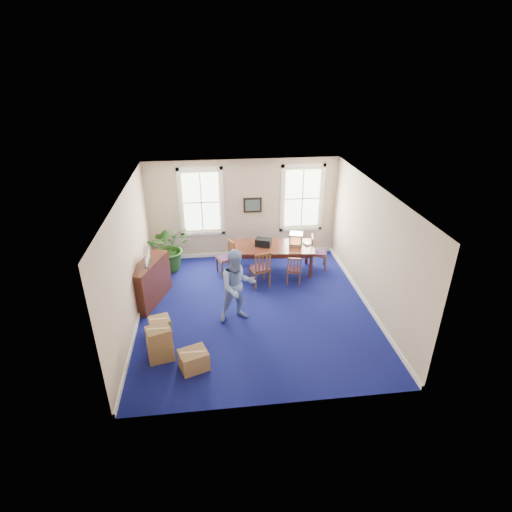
{
  "coord_description": "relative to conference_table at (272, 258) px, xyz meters",
  "views": [
    {
      "loc": [
        -1.01,
        -8.72,
        5.93
      ],
      "look_at": [
        0.1,
        0.6,
        1.25
      ],
      "focal_mm": 28.0,
      "sensor_mm": 36.0,
      "label": 1
    }
  ],
  "objects": [
    {
      "name": "equipment_bag",
      "position": [
        -0.28,
        0.06,
        0.53
      ],
      "size": [
        0.54,
        0.44,
        0.23
      ],
      "primitive_type": "cube",
      "rotation": [
        0.0,
        0.0,
        -0.37
      ],
      "color": "black",
      "rests_on": "conference_table"
    },
    {
      "name": "window_right",
      "position": [
        1.12,
        1.19,
        1.48
      ],
      "size": [
        1.4,
        0.12,
        2.2
      ],
      "primitive_type": null,
      "color": "white",
      "rests_on": "ground"
    },
    {
      "name": "wall_left",
      "position": [
        -3.78,
        -2.04,
        1.18
      ],
      "size": [
        0.0,
        6.5,
        6.5
      ],
      "primitive_type": "plane",
      "rotation": [
        1.57,
        0.0,
        1.57
      ],
      "color": "#BDA78D",
      "rests_on": "ground"
    },
    {
      "name": "baseboard_left",
      "position": [
        -3.75,
        -2.04,
        -0.36
      ],
      "size": [
        0.04,
        6.5,
        0.12
      ],
      "primitive_type": "cube",
      "color": "white",
      "rests_on": "ground"
    },
    {
      "name": "cardboard_boxes",
      "position": [
        -2.84,
        -3.6,
        -0.0
      ],
      "size": [
        1.77,
        1.77,
        0.83
      ],
      "primitive_type": null,
      "rotation": [
        0.0,
        0.0,
        0.25
      ],
      "color": "olive",
      "rests_on": "ground"
    },
    {
      "name": "ceiling",
      "position": [
        -0.78,
        -2.04,
        2.78
      ],
      "size": [
        6.5,
        6.5,
        0.0
      ],
      "primitive_type": "plane",
      "rotation": [
        3.14,
        0.0,
        0.0
      ],
      "color": "white",
      "rests_on": "ground"
    },
    {
      "name": "crt_tv",
      "position": [
        0.72,
        0.06,
        0.59
      ],
      "size": [
        0.49,
        0.51,
        0.35
      ],
      "primitive_type": null,
      "rotation": [
        0.0,
        0.0,
        -0.27
      ],
      "color": "#B7B7BC",
      "rests_on": "conference_table"
    },
    {
      "name": "baseboard_back",
      "position": [
        -0.78,
        1.18,
        -0.36
      ],
      "size": [
        6.0,
        0.04,
        0.12
      ],
      "primitive_type": "cube",
      "color": "white",
      "rests_on": "ground"
    },
    {
      "name": "wall_right",
      "position": [
        2.22,
        -2.04,
        1.18
      ],
      "size": [
        0.0,
        6.5,
        6.5
      ],
      "primitive_type": "plane",
      "rotation": [
        1.57,
        0.0,
        -1.57
      ],
      "color": "#BDA78D",
      "rests_on": "ground"
    },
    {
      "name": "floor",
      "position": [
        -0.78,
        -2.04,
        -0.42
      ],
      "size": [
        6.5,
        6.5,
        0.0
      ],
      "primitive_type": "plane",
      "color": "#0D125C",
      "rests_on": "ground"
    },
    {
      "name": "game_console",
      "position": [
        1.05,
        0.0,
        0.44
      ],
      "size": [
        0.21,
        0.24,
        0.05
      ],
      "primitive_type": "cube",
      "rotation": [
        0.0,
        0.0,
        0.27
      ],
      "color": "white",
      "rests_on": "conference_table"
    },
    {
      "name": "credenza",
      "position": [
        -3.5,
        -1.31,
        0.2
      ],
      "size": [
        0.96,
        1.64,
        1.24
      ],
      "primitive_type": "cube",
      "rotation": [
        0.0,
        0.0,
        -0.35
      ],
      "color": "#471F14",
      "rests_on": "ground"
    },
    {
      "name": "wall_front",
      "position": [
        -0.78,
        -5.29,
        1.18
      ],
      "size": [
        6.5,
        0.0,
        6.5
      ],
      "primitive_type": "plane",
      "rotation": [
        -1.57,
        0.0,
        0.0
      ],
      "color": "#BDA78D",
      "rests_on": "ground"
    },
    {
      "name": "window_left",
      "position": [
        -2.08,
        1.19,
        1.48
      ],
      "size": [
        1.4,
        0.12,
        2.2
      ],
      "primitive_type": null,
      "color": "white",
      "rests_on": "ground"
    },
    {
      "name": "baseboard_right",
      "position": [
        2.19,
        -2.04,
        -0.36
      ],
      "size": [
        0.04,
        6.5,
        0.12
      ],
      "primitive_type": "cube",
      "color": "white",
      "rests_on": "ground"
    },
    {
      "name": "chair_end_left",
      "position": [
        -1.44,
        0.0,
        0.1
      ],
      "size": [
        0.59,
        0.59,
        1.02
      ],
      "primitive_type": null,
      "rotation": [
        0.0,
        0.0,
        -1.2
      ],
      "color": "brown",
      "rests_on": "ground"
    },
    {
      "name": "wall_back",
      "position": [
        -0.78,
        1.21,
        1.18
      ],
      "size": [
        6.5,
        0.0,
        6.5
      ],
      "primitive_type": "plane",
      "rotation": [
        1.57,
        0.0,
        0.0
      ],
      "color": "#BDA78D",
      "rests_on": "ground"
    },
    {
      "name": "brochure_rack",
      "position": [
        -3.48,
        -1.31,
        0.97
      ],
      "size": [
        0.3,
        0.64,
        0.28
      ],
      "primitive_type": null,
      "rotation": [
        0.0,
        0.0,
        -0.3
      ],
      "color": "#99999E",
      "rests_on": "credenza"
    },
    {
      "name": "chair_end_right",
      "position": [
        1.44,
        0.0,
        0.12
      ],
      "size": [
        0.57,
        0.57,
        1.07
      ],
      "primitive_type": null,
      "rotation": [
        0.0,
        0.0,
        1.36
      ],
      "color": "brown",
      "rests_on": "ground"
    },
    {
      "name": "wall_picture",
      "position": [
        -0.48,
        1.16,
        1.33
      ],
      "size": [
        0.58,
        0.06,
        0.48
      ],
      "primitive_type": null,
      "color": "black",
      "rests_on": "ground"
    },
    {
      "name": "chair_near_right",
      "position": [
        0.5,
        -0.83,
        0.04
      ],
      "size": [
        0.48,
        0.48,
        0.91
      ],
      "primitive_type": null,
      "rotation": [
        0.0,
        0.0,
        2.93
      ],
      "color": "brown",
      "rests_on": "ground"
    },
    {
      "name": "conference_table",
      "position": [
        0.0,
        0.0,
        0.0
      ],
      "size": [
        2.54,
        1.35,
        0.83
      ],
      "primitive_type": null,
      "rotation": [
        0.0,
        0.0,
        -0.1
      ],
      "color": "#471F14",
      "rests_on": "ground"
    },
    {
      "name": "man",
      "position": [
        -1.25,
        -2.43,
        0.54
      ],
      "size": [
        1.07,
        0.91,
        1.9
      ],
      "primitive_type": "imported",
      "rotation": [
        0.0,
        0.0,
        0.22
      ],
      "color": "#7793D0",
      "rests_on": "ground"
    },
    {
      "name": "potted_plant",
      "position": [
        -3.11,
        0.48,
        0.33
      ],
      "size": [
        1.55,
        1.42,
        1.48
      ],
      "primitive_type": "imported",
      "rotation": [
        0.0,
        0.0,
        0.22
      ],
      "color": "#1E4817",
      "rests_on": "ground"
    },
    {
      "name": "chair_near_left",
      "position": [
        -0.5,
        -0.83,
        0.14
      ],
      "size": [
        0.61,
        0.61,
        1.11
      ],
      "primitive_type": null,
      "rotation": [
        0.0,
        0.0,
        3.4
      ],
      "color": "brown",
      "rests_on": "ground"
    }
  ]
}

